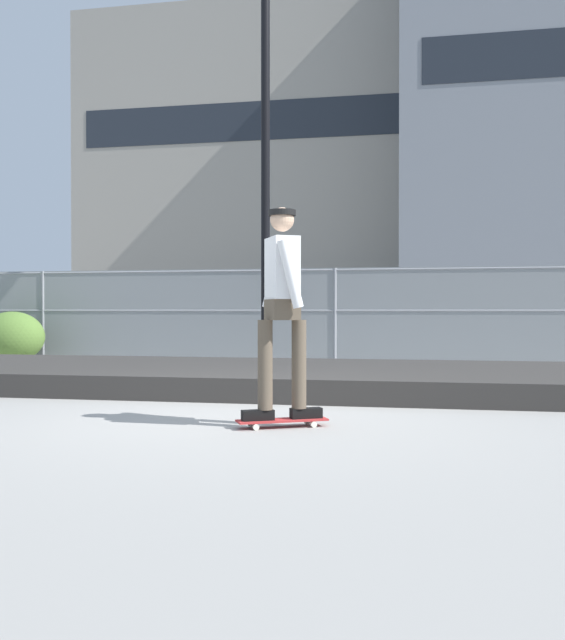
{
  "coord_description": "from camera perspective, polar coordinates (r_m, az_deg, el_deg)",
  "views": [
    {
      "loc": [
        1.62,
        -6.46,
        1.02
      ],
      "look_at": [
        -0.16,
        2.73,
        0.9
      ],
      "focal_mm": 39.85,
      "sensor_mm": 36.0,
      "label": 1
    }
  ],
  "objects": [
    {
      "name": "ground_plane",
      "position": [
        6.74,
        -3.12,
        -7.95
      ],
      "size": [
        120.0,
        120.0,
        0.0
      ],
      "primitive_type": "plane",
      "color": "gray"
    },
    {
      "name": "gravel_berm",
      "position": [
        9.4,
        0.98,
        -4.62
      ],
      "size": [
        13.54,
        3.4,
        0.28
      ],
      "primitive_type": "cube",
      "color": "#33302D",
      "rests_on": "ground_plane"
    },
    {
      "name": "skateboard",
      "position": [
        6.27,
        -0.03,
        -8.09
      ],
      "size": [
        0.8,
        0.54,
        0.07
      ],
      "color": "#B22D2D",
      "rests_on": "ground_plane"
    },
    {
      "name": "skater",
      "position": [
        6.19,
        -0.03,
        1.79
      ],
      "size": [
        0.69,
        0.62,
        1.85
      ],
      "color": "black",
      "rests_on": "skateboard"
    },
    {
      "name": "chain_fence",
      "position": [
        13.84,
        4.24,
        0.4
      ],
      "size": [
        24.87,
        0.06,
        1.85
      ],
      "color": "gray",
      "rests_on": "ground_plane"
    },
    {
      "name": "street_lamp",
      "position": [
        13.38,
        -1.38,
        16.59
      ],
      "size": [
        0.44,
        0.44,
        7.62
      ],
      "color": "black",
      "rests_on": "ground_plane"
    },
    {
      "name": "parked_car_near",
      "position": [
        17.22,
        -7.78,
        0.16
      ],
      "size": [
        4.55,
        2.27,
        1.66
      ],
      "color": "silver",
      "rests_on": "ground_plane"
    },
    {
      "name": "library_building",
      "position": [
        53.38,
        1.09,
        11.16
      ],
      "size": [
        28.42,
        14.49,
        21.27
      ],
      "color": "gray",
      "rests_on": "ground_plane"
    },
    {
      "name": "shrub_center",
      "position": [
        15.05,
        -20.87,
        -1.26
      ],
      "size": [
        1.29,
        1.06,
        1.0
      ],
      "color": "#567A33",
      "rests_on": "ground_plane"
    }
  ]
}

